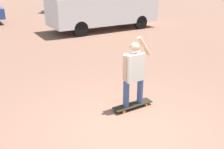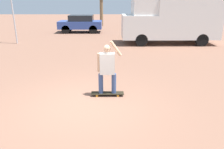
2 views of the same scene
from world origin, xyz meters
name	(u,v)px [view 2 (image 2 of 2)]	position (x,y,z in m)	size (l,w,h in m)	color
ground_plane	(85,106)	(0.00, 0.00, 0.00)	(80.00, 80.00, 0.00)	brown
skateboard	(107,93)	(0.64, 0.69, 0.07)	(1.00, 0.25, 0.09)	black
person_skateboarder	(107,67)	(0.63, 0.69, 0.94)	(0.73, 0.22, 1.63)	#384C7A
camper_van	(171,18)	(4.76, 9.19, 1.65)	(6.18, 2.24, 3.04)	black
parked_car_blue	(81,23)	(-1.91, 14.48, 0.81)	(3.81, 1.91, 1.53)	black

